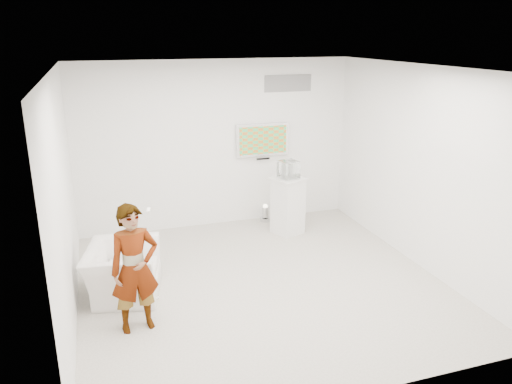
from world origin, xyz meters
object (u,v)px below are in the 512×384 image
Objects in this scene: armchair at (123,271)px; pedestal at (288,206)px; tv at (262,140)px; floor_uplight at (265,213)px; person at (135,269)px.

armchair is 1.04× the size of pedestal.
armchair is 3.25m from pedestal.
floor_uplight is (0.02, -0.13, -1.39)m from tv.
pedestal is 0.78m from floor_uplight.
tv is 0.94× the size of armchair.
person is 1.54× the size of pedestal.
armchair is (-0.11, 0.90, -0.44)m from person.
pedestal is (2.94, 1.36, 0.17)m from armchair.
tv is 0.63× the size of person.
person is 4.00m from floor_uplight.
tv is at bearing 40.11° from person.
armchair is 3.36× the size of floor_uplight.
pedestal reaches higher than armchair.
person is at bearing -160.33° from armchair.
armchair is at bearing -141.67° from tv.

